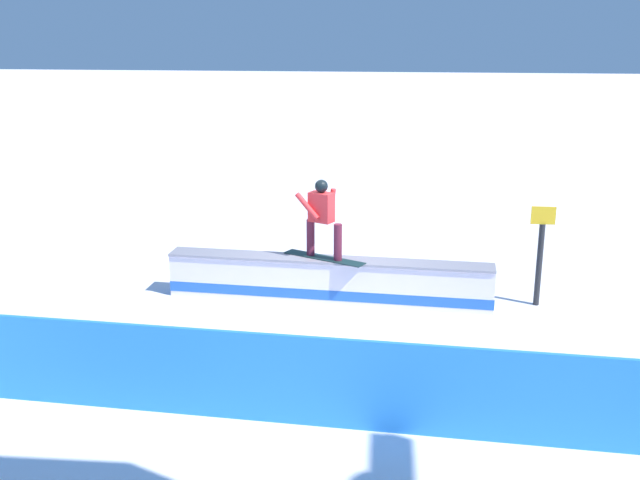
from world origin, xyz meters
name	(u,v)px	position (x,y,z in m)	size (l,w,h in m)	color
ground_plane	(328,301)	(0.00, 0.00, 0.00)	(120.00, 120.00, 0.00)	white
grind_box	(329,282)	(0.00, 0.00, 0.35)	(5.63, 0.82, 0.78)	white
snowboarder	(322,216)	(0.12, -0.02, 1.52)	(1.47, 0.91, 1.37)	#152B2C
safety_fence	(295,380)	(0.00, 4.17, 0.58)	(12.39, 0.06, 1.15)	#2A84EA
trail_marker	(540,253)	(-3.57, -0.22, 0.94)	(0.40, 0.10, 1.74)	#262628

